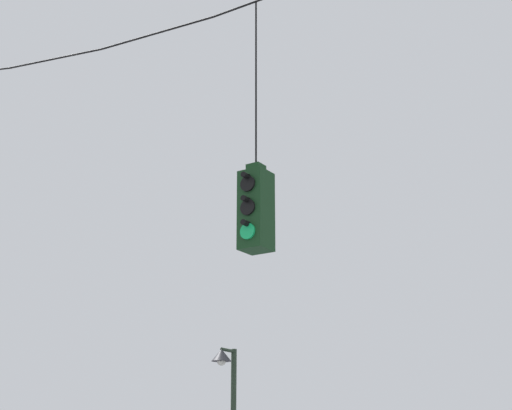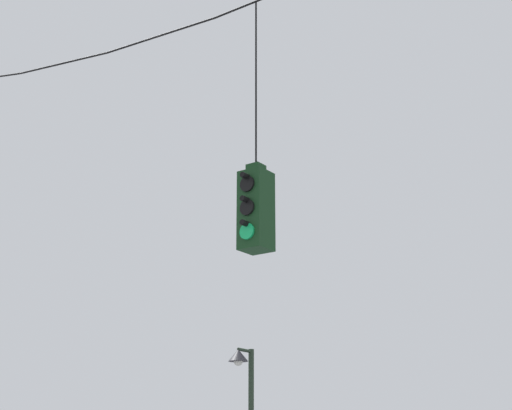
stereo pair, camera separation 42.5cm
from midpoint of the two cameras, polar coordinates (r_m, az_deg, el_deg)
traffic_light_near_right_pole at (r=9.56m, az=1.24°, el=-0.22°), size 0.34×0.46×3.43m
street_lamp at (r=16.96m, az=-0.06°, el=-14.46°), size 0.42×0.74×4.28m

